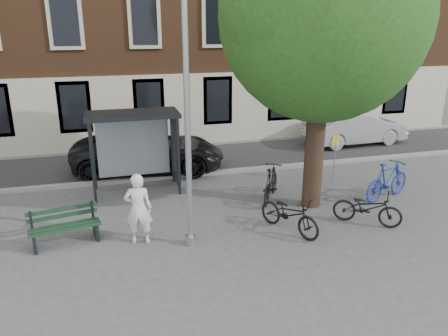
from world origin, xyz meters
TOP-DOWN VIEW (x-y plane):
  - ground at (0.00, 0.00)m, footprint 90.00×90.00m
  - road at (0.00, 7.00)m, footprint 40.00×4.00m
  - curb_near at (0.00, 5.00)m, footprint 40.00×0.25m
  - curb_far at (0.00, 9.00)m, footprint 40.00×0.25m
  - lamppost at (0.00, 0.00)m, footprint 0.28×0.35m
  - tree_right at (4.01, 1.38)m, footprint 5.76×5.60m
  - bus_shelter at (-0.61, 4.11)m, footprint 2.85×1.45m
  - painter at (-1.20, 0.45)m, footprint 0.73×0.54m
  - bench at (-3.00, 0.91)m, footprint 1.77×0.85m
  - bike_a at (4.87, -0.11)m, footprint 1.84×1.63m
  - bike_b at (6.50, 1.35)m, footprint 2.08×1.23m
  - bike_c at (2.64, 0.02)m, footprint 1.47×2.04m
  - bike_d at (2.95, 2.19)m, footprint 1.44×1.85m
  - car_dark at (-0.37, 6.06)m, footprint 5.81×3.28m
  - car_silver at (9.01, 7.41)m, footprint 4.73×1.91m
  - notice_sign at (5.64, 3.16)m, footprint 0.29×0.06m

SIDE VIEW (x-z plane):
  - ground at x=0.00m, z-range 0.00..0.00m
  - road at x=0.00m, z-range 0.00..0.01m
  - curb_near at x=0.00m, z-range 0.00..0.12m
  - curb_far at x=0.00m, z-range 0.00..0.12m
  - bench at x=-3.00m, z-range -0.04..0.84m
  - bike_a at x=4.87m, z-range 0.00..0.96m
  - bike_c at x=2.64m, z-range 0.00..1.02m
  - bike_d at x=2.95m, z-range 0.00..1.12m
  - bike_b at x=6.50m, z-range 0.00..1.21m
  - car_silver at x=9.01m, z-range 0.00..1.53m
  - car_dark at x=-0.37m, z-range 0.00..1.53m
  - painter at x=-1.20m, z-range 0.00..1.83m
  - notice_sign at x=5.64m, z-range 0.33..2.00m
  - bus_shelter at x=-0.61m, z-range 0.61..3.23m
  - lamppost at x=0.00m, z-range -0.27..5.84m
  - tree_right at x=4.01m, z-range 1.52..9.72m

